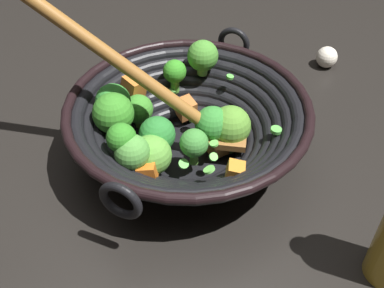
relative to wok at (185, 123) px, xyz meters
The scene contains 3 objects.
ground_plane 0.06m from the wok, 46.28° to the right, with size 4.00×4.00×0.00m, color black.
wok is the anchor object (origin of this frame).
garlic_bulb 0.36m from the wok, ahead, with size 0.04×0.04×0.04m, color silver.
Camera 1 is at (-0.37, -0.34, 0.49)m, focal length 43.91 mm.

